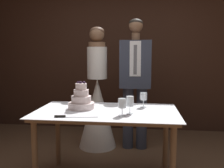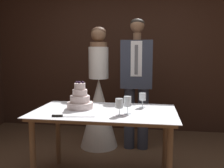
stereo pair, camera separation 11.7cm
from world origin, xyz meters
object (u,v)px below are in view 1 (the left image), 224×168
tiered_cake (81,100)px  wine_glass_far (143,97)px  groom (135,78)px  wine_glass_middle (122,104)px  cake_knife (68,117)px  bride (97,104)px  cake_table (106,119)px  wine_glass_near (130,102)px

tiered_cake → wine_glass_far: tiered_cake is taller
wine_glass_far → groom: bearing=98.2°
wine_glass_middle → groom: bearing=85.4°
tiered_cake → cake_knife: tiered_cake is taller
tiered_cake → cake_knife: 0.38m
wine_glass_middle → cake_knife: bearing=-165.6°
wine_glass_far → groom: 0.78m
wine_glass_middle → bride: bride is taller
wine_glass_middle → groom: size_ratio=0.09×
wine_glass_middle → bride: (-0.44, 1.17, -0.24)m
cake_table → cake_knife: 0.45m
wine_glass_middle → wine_glass_far: 0.45m
cake_knife → wine_glass_middle: wine_glass_middle is taller
wine_glass_near → cake_table: bearing=157.3°
tiered_cake → wine_glass_middle: size_ratio=1.79×
cake_table → bride: bride is taller
tiered_cake → bride: bearing=89.4°
wine_glass_near → bride: size_ratio=0.10×
cake_knife → bride: bride is taller
tiered_cake → cake_knife: bearing=-96.1°
cake_table → cake_knife: (-0.32, -0.31, 0.09)m
tiered_cake → wine_glass_middle: (0.45, -0.24, 0.02)m
groom → wine_glass_far: bearing=-81.8°
wine_glass_far → groom: size_ratio=0.09×
wine_glass_near → groom: (0.02, 1.09, 0.12)m
wine_glass_near → wine_glass_middle: (-0.07, -0.08, -0.00)m
bride → groom: (0.54, -0.00, 0.37)m
wine_glass_middle → wine_glass_far: wine_glass_middle is taller
cake_table → wine_glass_far: 0.48m
groom → wine_glass_near: bearing=-91.3°
wine_glass_near → groom: groom is taller
tiered_cake → bride: (0.01, 0.93, -0.23)m
cake_table → cake_knife: bearing=-135.8°
wine_glass_middle → bride: size_ratio=0.10×
wine_glass_middle → wine_glass_far: bearing=63.2°
cake_table → wine_glass_near: 0.33m
cake_knife → groom: size_ratio=0.22×
groom → cake_table: bearing=-105.3°
wine_glass_near → groom: size_ratio=0.10×
cake_knife → wine_glass_near: wine_glass_near is taller
bride → cake_table: bearing=-74.7°
tiered_cake → wine_glass_middle: bearing=-28.1°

